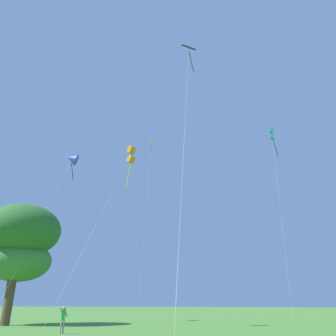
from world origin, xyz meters
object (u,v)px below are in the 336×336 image
kite_orange_box (131,156)px  kite_blue_delta (72,159)px  kite_yellow_diamond (150,155)px  kite_black_large (189,57)px  kite_teal_box (272,135)px  tree_right_cluster (20,243)px  person_near_tree (63,317)px

kite_orange_box → kite_blue_delta: size_ratio=0.82×
kite_yellow_diamond → kite_black_large: (11.87, -20.80, -1.87)m
kite_orange_box → kite_teal_box: size_ratio=0.58×
kite_yellow_diamond → tree_right_cluster: bearing=-106.8°
kite_black_large → kite_yellow_diamond: bearing=119.7°
kite_yellow_diamond → person_near_tree: (4.09, -23.23, -21.56)m
kite_blue_delta → person_near_tree: bearing=-50.8°
tree_right_cluster → person_near_tree: bearing=-30.8°
kite_orange_box → person_near_tree: size_ratio=9.58×
kite_orange_box → tree_right_cluster: size_ratio=1.44×
kite_yellow_diamond → tree_right_cluster: kite_yellow_diamond is taller
kite_teal_box → person_near_tree: bearing=-117.2°
kite_yellow_diamond → kite_teal_box: size_ratio=0.99×
kite_teal_box → person_near_tree: (-13.66, -26.52, -23.45)m
kite_orange_box → person_near_tree: bearing=-104.9°
kite_yellow_diamond → tree_right_cluster: size_ratio=2.47×
kite_blue_delta → kite_teal_box: (22.31, 15.91, 7.20)m
kite_black_large → person_near_tree: bearing=-162.7°
tree_right_cluster → kite_black_large: bearing=-10.5°
kite_black_large → kite_orange_box: bearing=155.0°
kite_black_large → tree_right_cluster: 22.27m
kite_orange_box → tree_right_cluster: kite_orange_box is taller
kite_blue_delta → kite_black_large: bearing=-26.5°
kite_orange_box → tree_right_cluster: (-10.84, 0.22, -6.97)m
kite_blue_delta → kite_teal_box: 28.33m
kite_blue_delta → kite_yellow_diamond: (4.56, 12.61, 5.31)m
kite_orange_box → kite_black_large: bearing=-25.0°
person_near_tree → kite_teal_box: bearing=62.8°
kite_blue_delta → person_near_tree: 21.25m
person_near_tree → kite_orange_box: bearing=75.1°
kite_blue_delta → kite_teal_box: kite_teal_box is taller
kite_blue_delta → kite_black_large: 18.68m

